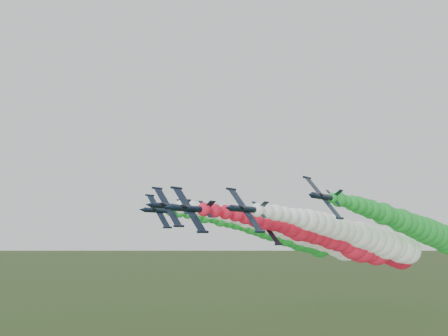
{
  "coord_description": "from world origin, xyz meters",
  "views": [
    {
      "loc": [
        46.0,
        -58.62,
        39.89
      ],
      "look_at": [
        -6.27,
        10.25,
        52.8
      ],
      "focal_mm": 35.0,
      "sensor_mm": 36.0,
      "label": 1
    }
  ],
  "objects": [
    {
      "name": "jet_outer_right",
      "position": [
        17.64,
        66.9,
        40.63
      ],
      "size": [
        16.87,
        77.46,
        17.2
      ],
      "rotation": [
        0.0,
        0.9,
        0.0
      ],
      "color": "black",
      "rests_on": "ground"
    },
    {
      "name": "jet_outer_left",
      "position": [
        -23.31,
        65.77,
        39.14
      ],
      "size": [
        17.35,
        77.94,
        17.68
      ],
      "rotation": [
        0.0,
        0.9,
        0.0
      ],
      "color": "black",
      "rests_on": "ground"
    },
    {
      "name": "jet_trail",
      "position": [
        0.56,
        75.03,
        35.53
      ],
      "size": [
        17.13,
        77.72,
        17.47
      ],
      "rotation": [
        0.0,
        0.9,
        0.0
      ],
      "color": "black",
      "rests_on": "ground"
    },
    {
      "name": "jet_inner_right",
      "position": [
        7.23,
        55.65,
        38.37
      ],
      "size": [
        16.74,
        77.33,
        17.08
      ],
      "rotation": [
        0.0,
        0.9,
        0.0
      ],
      "color": "black",
      "rests_on": "ground"
    },
    {
      "name": "jet_lead",
      "position": [
        1.06,
        48.71,
        38.15
      ],
      "size": [
        16.9,
        77.49,
        17.24
      ],
      "rotation": [
        0.0,
        0.9,
        0.0
      ],
      "color": "black",
      "rests_on": "ground"
    },
    {
      "name": "jet_inner_left",
      "position": [
        -10.15,
        55.02,
        39.27
      ],
      "size": [
        17.54,
        78.13,
        17.88
      ],
      "rotation": [
        0.0,
        0.9,
        0.0
      ],
      "color": "black",
      "rests_on": "ground"
    }
  ]
}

